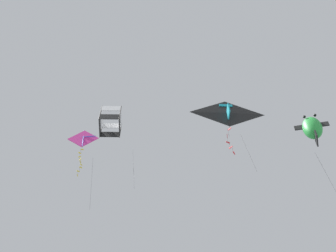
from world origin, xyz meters
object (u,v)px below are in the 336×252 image
kite_diamond_far_centre (83,139)px  kite_delta_near_right (227,113)px  kite_box_mid_left (111,121)px  kite_fish_upper_right (312,128)px

kite_diamond_far_centre → kite_delta_near_right: kite_diamond_far_centre is taller
kite_box_mid_left → kite_fish_upper_right: bearing=139.2°
kite_fish_upper_right → kite_box_mid_left: kite_box_mid_left is taller
kite_fish_upper_right → kite_diamond_far_centre: kite_diamond_far_centre is taller
kite_box_mid_left → kite_delta_near_right: size_ratio=1.95×
kite_box_mid_left → kite_delta_near_right: bearing=119.5°
kite_delta_near_right → kite_fish_upper_right: bearing=-156.3°
kite_diamond_far_centre → kite_delta_near_right: (-10.98, 2.67, -6.28)m
kite_diamond_far_centre → kite_delta_near_right: size_ratio=1.56×
kite_diamond_far_centre → kite_box_mid_left: bearing=-124.7°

